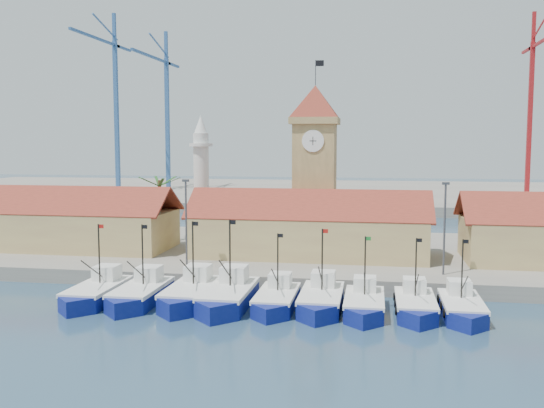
% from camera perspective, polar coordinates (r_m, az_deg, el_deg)
% --- Properties ---
extents(ground, '(400.00, 400.00, 0.00)m').
position_cam_1_polar(ground, '(50.60, 1.03, -10.63)').
color(ground, '#1C2E4B').
rests_on(ground, ground).
extents(quay, '(140.00, 32.00, 1.50)m').
position_cam_1_polar(quay, '(73.61, 3.84, -4.82)').
color(quay, gray).
rests_on(quay, ground).
extents(terminal, '(240.00, 80.00, 2.00)m').
position_cam_1_polar(terminal, '(158.71, 7.00, 0.97)').
color(terminal, gray).
rests_on(terminal, ground).
extents(boat_0, '(3.56, 9.76, 7.38)m').
position_cam_1_polar(boat_0, '(57.18, -16.25, -8.14)').
color(boat_0, navy).
rests_on(boat_0, ground).
extents(boat_1, '(3.57, 9.79, 7.41)m').
position_cam_1_polar(boat_1, '(55.77, -12.35, -8.39)').
color(boat_1, navy).
rests_on(boat_1, ground).
extents(boat_2, '(3.73, 10.22, 7.73)m').
position_cam_1_polar(boat_2, '(54.83, -7.69, -8.52)').
color(boat_2, navy).
rests_on(boat_2, ground).
extents(boat_3, '(3.87, 10.60, 8.02)m').
position_cam_1_polar(boat_3, '(53.51, -4.20, -8.81)').
color(boat_3, navy).
rests_on(boat_3, ground).
extents(boat_4, '(3.30, 9.05, 6.85)m').
position_cam_1_polar(boat_4, '(52.86, 0.40, -9.11)').
color(boat_4, navy).
rests_on(boat_4, ground).
extents(boat_5, '(3.53, 9.67, 7.32)m').
position_cam_1_polar(boat_5, '(52.69, 4.63, -9.13)').
color(boat_5, navy).
rests_on(boat_5, ground).
extents(boat_6, '(3.29, 9.01, 6.81)m').
position_cam_1_polar(boat_6, '(52.04, 8.68, -9.43)').
color(boat_6, navy).
rests_on(boat_6, ground).
extents(boat_7, '(3.24, 8.89, 6.73)m').
position_cam_1_polar(boat_7, '(52.50, 13.36, -9.39)').
color(boat_7, navy).
rests_on(boat_7, ground).
extents(boat_8, '(3.25, 8.90, 6.73)m').
position_cam_1_polar(boat_8, '(52.79, 17.48, -9.42)').
color(boat_8, navy).
rests_on(boat_8, ground).
extents(hall_left, '(31.20, 10.13, 7.61)m').
position_cam_1_polar(hall_left, '(79.18, -20.18, -2.04)').
color(hall_left, tan).
rests_on(hall_left, quay).
extents(hall_center, '(27.04, 10.13, 7.61)m').
position_cam_1_polar(hall_center, '(69.15, 3.52, -2.79)').
color(hall_center, tan).
rests_on(hall_center, quay).
extents(clock_tower, '(5.80, 5.80, 22.70)m').
position_cam_1_polar(clock_tower, '(74.37, 4.06, 3.99)').
color(clock_tower, tan).
rests_on(clock_tower, quay).
extents(minaret, '(3.00, 3.00, 16.30)m').
position_cam_1_polar(minaret, '(79.31, -6.67, 2.46)').
color(minaret, silver).
rests_on(minaret, quay).
extents(palm_tree, '(5.60, 5.03, 8.39)m').
position_cam_1_polar(palm_tree, '(79.25, -10.52, -0.13)').
color(palm_tree, brown).
rests_on(palm_tree, quay).
extents(lamp_posts, '(80.70, 0.25, 9.03)m').
position_cam_1_polar(lamp_posts, '(60.87, 3.20, -1.60)').
color(lamp_posts, '#3F3F44').
rests_on(lamp_posts, quay).
extents(crane_blue_far, '(1.00, 33.42, 45.26)m').
position_cam_1_polar(crane_blue_far, '(163.31, -14.69, 10.15)').
color(crane_blue_far, '#305A93').
rests_on(crane_blue_far, terminal).
extents(crane_blue_near, '(1.00, 33.36, 41.38)m').
position_cam_1_polar(crane_blue_near, '(164.27, -10.03, 9.48)').
color(crane_blue_near, '#305A93').
rests_on(crane_blue_near, terminal).
extents(crane_red_right, '(1.00, 35.88, 42.64)m').
position_cam_1_polar(crane_red_right, '(155.78, 23.35, 9.63)').
color(crane_red_right, maroon).
rests_on(crane_red_right, terminal).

